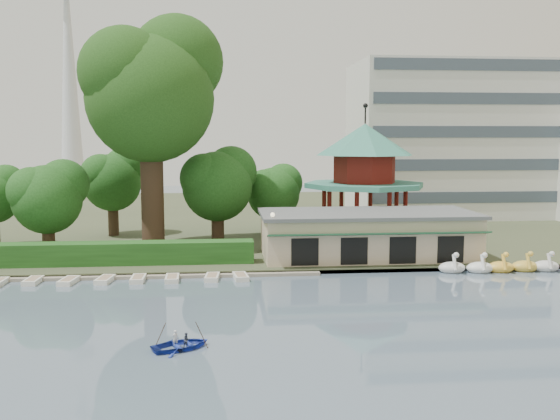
{
  "coord_description": "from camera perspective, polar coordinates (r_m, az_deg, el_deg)",
  "views": [
    {
      "loc": [
        -2.58,
        -30.62,
        10.65
      ],
      "look_at": [
        2.0,
        18.0,
        5.0
      ],
      "focal_mm": 40.0,
      "sensor_mm": 36.0,
      "label": 1
    }
  ],
  "objects": [
    {
      "name": "lamp_post",
      "position": [
        50.32,
        -0.67,
        -1.75
      ],
      "size": [
        0.36,
        0.36,
        4.28
      ],
      "color": "black",
      "rests_on": "shore"
    },
    {
      "name": "hedge",
      "position": [
        53.43,
        -18.78,
        -3.83
      ],
      "size": [
        30.0,
        2.0,
        1.8
      ],
      "primitive_type": "cube",
      "color": "#22561C",
      "rests_on": "shore"
    },
    {
      "name": "pavilion",
      "position": [
        64.38,
        7.73,
        3.72
      ],
      "size": [
        12.4,
        12.4,
        13.5
      ],
      "color": "beige",
      "rests_on": "shore"
    },
    {
      "name": "embankment",
      "position": [
        49.13,
        -2.26,
        -5.75
      ],
      "size": [
        220.0,
        0.6,
        0.3
      ],
      "primitive_type": "cube",
      "color": "gray",
      "rests_on": "ground"
    },
    {
      "name": "swan_boats",
      "position": [
        54.04,
        21.55,
        -4.81
      ],
      "size": [
        14.34,
        2.02,
        1.92
      ],
      "color": "silver",
      "rests_on": "ground"
    },
    {
      "name": "ground_plane",
      "position": [
        32.52,
        -0.54,
        -12.52
      ],
      "size": [
        220.0,
        220.0,
        0.0
      ],
      "primitive_type": "plane",
      "color": "slate",
      "rests_on": "ground"
    },
    {
      "name": "rowboat_with_passengers",
      "position": [
        32.68,
        -9.05,
        -11.71
      ],
      "size": [
        5.03,
        4.44,
        2.01
      ],
      "color": "#1F349A",
      "rests_on": "ground"
    },
    {
      "name": "dock",
      "position": [
        49.86,
        -16.23,
        -5.86
      ],
      "size": [
        34.0,
        1.6,
        0.24
      ],
      "primitive_type": "cube",
      "color": "gray",
      "rests_on": "ground"
    },
    {
      "name": "big_tree",
      "position": [
        59.33,
        -11.64,
        11.0
      ],
      "size": [
        12.87,
        11.99,
        21.77
      ],
      "color": "#3A281C",
      "rests_on": "shore"
    },
    {
      "name": "shore",
      "position": [
        83.32,
        -3.57,
        -0.62
      ],
      "size": [
        220.0,
        70.0,
        0.4
      ],
      "primitive_type": "cube",
      "color": "#424930",
      "rests_on": "ground"
    },
    {
      "name": "small_trees",
      "position": [
        62.95,
        -14.42,
        2.15
      ],
      "size": [
        39.23,
        16.23,
        9.46
      ],
      "color": "#3A281C",
      "rests_on": "shore"
    },
    {
      "name": "boathouse",
      "position": [
        54.71,
        7.98,
        -2.17
      ],
      "size": [
        18.6,
        9.39,
        3.9
      ],
      "color": "beige",
      "rests_on": "shore"
    },
    {
      "name": "broadcast_tower",
      "position": [
        176.66,
        -18.79,
        13.85
      ],
      "size": [
        8.0,
        8.0,
        96.0
      ],
      "color": "silver",
      "rests_on": "ground"
    },
    {
      "name": "moored_rowboats",
      "position": [
        48.93,
        -18.82,
        -6.12
      ],
      "size": [
        26.72,
        2.71,
        0.36
      ],
      "color": "white",
      "rests_on": "ground"
    },
    {
      "name": "office_building",
      "position": [
        87.08,
        18.59,
        5.66
      ],
      "size": [
        38.0,
        18.0,
        20.0
      ],
      "color": "silver",
      "rests_on": "shore"
    }
  ]
}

